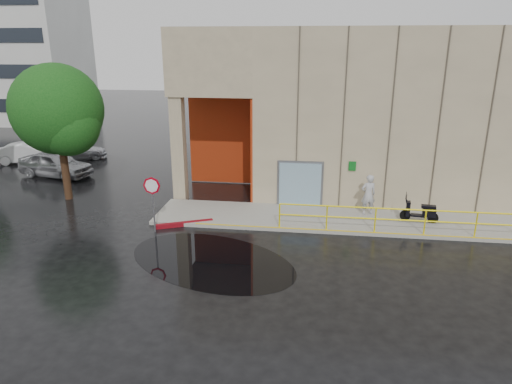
{
  "coord_description": "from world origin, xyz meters",
  "views": [
    {
      "loc": [
        0.83,
        -14.14,
        7.28
      ],
      "look_at": [
        -1.45,
        3.0,
        1.66
      ],
      "focal_mm": 32.0,
      "sensor_mm": 36.0,
      "label": 1
    }
  ],
  "objects_px": {
    "scooter": "(421,206)",
    "stop_sign": "(152,192)",
    "person": "(368,195)",
    "car_a": "(55,164)",
    "car_c": "(75,151)",
    "car_b": "(27,153)",
    "red_curb": "(184,224)",
    "tree_near": "(60,113)"
  },
  "relations": [
    {
      "from": "scooter",
      "to": "stop_sign",
      "type": "xyz_separation_m",
      "value": [
        -10.79,
        -2.21,
        0.87
      ]
    },
    {
      "from": "person",
      "to": "scooter",
      "type": "distance_m",
      "value": 2.2
    },
    {
      "from": "stop_sign",
      "to": "car_a",
      "type": "relative_size",
      "value": 0.54
    },
    {
      "from": "car_a",
      "to": "car_c",
      "type": "height_order",
      "value": "car_a"
    },
    {
      "from": "car_b",
      "to": "person",
      "type": "bearing_deg",
      "value": -127.62
    },
    {
      "from": "scooter",
      "to": "red_curb",
      "type": "height_order",
      "value": "scooter"
    },
    {
      "from": "red_curb",
      "to": "car_c",
      "type": "height_order",
      "value": "car_c"
    },
    {
      "from": "red_curb",
      "to": "tree_near",
      "type": "xyz_separation_m",
      "value": [
        -6.52,
        2.63,
        4.13
      ]
    },
    {
      "from": "red_curb",
      "to": "car_b",
      "type": "height_order",
      "value": "car_b"
    },
    {
      "from": "tree_near",
      "to": "stop_sign",
      "type": "bearing_deg",
      "value": -31.83
    },
    {
      "from": "car_a",
      "to": "car_c",
      "type": "distance_m",
      "value": 4.09
    },
    {
      "from": "person",
      "to": "car_a",
      "type": "bearing_deg",
      "value": -29.23
    },
    {
      "from": "stop_sign",
      "to": "red_curb",
      "type": "relative_size",
      "value": 0.97
    },
    {
      "from": "stop_sign",
      "to": "tree_near",
      "type": "height_order",
      "value": "tree_near"
    },
    {
      "from": "person",
      "to": "stop_sign",
      "type": "bearing_deg",
      "value": 2.98
    },
    {
      "from": "car_b",
      "to": "red_curb",
      "type": "bearing_deg",
      "value": -143.9
    },
    {
      "from": "car_c",
      "to": "red_curb",
      "type": "bearing_deg",
      "value": -162.67
    },
    {
      "from": "stop_sign",
      "to": "car_a",
      "type": "xyz_separation_m",
      "value": [
        -8.4,
        7.12,
        -0.98
      ]
    },
    {
      "from": "car_b",
      "to": "car_c",
      "type": "relative_size",
      "value": 0.97
    },
    {
      "from": "scooter",
      "to": "stop_sign",
      "type": "bearing_deg",
      "value": -160.5
    },
    {
      "from": "stop_sign",
      "to": "car_c",
      "type": "bearing_deg",
      "value": 155.06
    },
    {
      "from": "red_curb",
      "to": "person",
      "type": "bearing_deg",
      "value": 15.12
    },
    {
      "from": "red_curb",
      "to": "car_b",
      "type": "xyz_separation_m",
      "value": [
        -12.98,
        9.11,
        0.55
      ]
    },
    {
      "from": "tree_near",
      "to": "car_b",
      "type": "bearing_deg",
      "value": 134.93
    },
    {
      "from": "scooter",
      "to": "tree_near",
      "type": "height_order",
      "value": "tree_near"
    },
    {
      "from": "car_a",
      "to": "tree_near",
      "type": "xyz_separation_m",
      "value": [
        2.88,
        -3.7,
        3.48
      ]
    },
    {
      "from": "stop_sign",
      "to": "car_a",
      "type": "distance_m",
      "value": 11.05
    },
    {
      "from": "red_curb",
      "to": "car_c",
      "type": "distance_m",
      "value": 14.63
    },
    {
      "from": "car_b",
      "to": "car_a",
      "type": "bearing_deg",
      "value": -146.71
    },
    {
      "from": "scooter",
      "to": "stop_sign",
      "type": "distance_m",
      "value": 11.05
    },
    {
      "from": "person",
      "to": "tree_near",
      "type": "distance_m",
      "value": 14.57
    },
    {
      "from": "scooter",
      "to": "car_a",
      "type": "bearing_deg",
      "value": 173.57
    },
    {
      "from": "car_a",
      "to": "tree_near",
      "type": "relative_size",
      "value": 0.67
    },
    {
      "from": "person",
      "to": "car_c",
      "type": "xyz_separation_m",
      "value": [
        -18.08,
        8.22,
        -0.46
      ]
    },
    {
      "from": "stop_sign",
      "to": "car_b",
      "type": "bearing_deg",
      "value": 165.25
    },
    {
      "from": "car_a",
      "to": "tree_near",
      "type": "bearing_deg",
      "value": -130.01
    },
    {
      "from": "car_a",
      "to": "car_c",
      "type": "xyz_separation_m",
      "value": [
        -0.98,
        3.97,
        -0.16
      ]
    },
    {
      "from": "scooter",
      "to": "car_b",
      "type": "height_order",
      "value": "scooter"
    },
    {
      "from": "scooter",
      "to": "tree_near",
      "type": "relative_size",
      "value": 0.24
    },
    {
      "from": "tree_near",
      "to": "scooter",
      "type": "bearing_deg",
      "value": -4.23
    },
    {
      "from": "car_b",
      "to": "tree_near",
      "type": "height_order",
      "value": "tree_near"
    },
    {
      "from": "red_curb",
      "to": "car_a",
      "type": "xyz_separation_m",
      "value": [
        -9.4,
        6.33,
        0.65
      ]
    }
  ]
}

